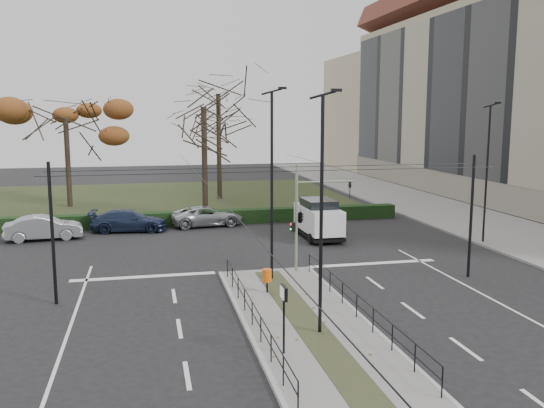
% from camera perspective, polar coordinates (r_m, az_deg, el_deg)
% --- Properties ---
extents(ground, '(140.00, 140.00, 0.00)m').
position_cam_1_polar(ground, '(24.71, 1.67, -9.77)').
color(ground, black).
rests_on(ground, ground).
extents(median_island, '(4.40, 15.00, 0.14)m').
position_cam_1_polar(median_island, '(22.41, 3.25, -11.57)').
color(median_island, slate).
rests_on(median_island, ground).
extents(sidewalk_east, '(8.00, 90.00, 0.14)m').
position_cam_1_polar(sidewalk_east, '(51.21, 15.37, -0.29)').
color(sidewalk_east, slate).
rests_on(sidewalk_east, ground).
extents(park, '(38.00, 26.00, 0.10)m').
position_cam_1_polar(park, '(55.28, -12.55, 0.44)').
color(park, '#262F17').
rests_on(park, ground).
extents(hedge, '(38.00, 1.00, 1.00)m').
position_cam_1_polar(hedge, '(41.97, -12.58, -1.54)').
color(hedge, black).
rests_on(hedge, ground).
extents(apartment_block, '(13.09, 52.10, 21.64)m').
position_cam_1_polar(apartment_block, '(57.62, 23.83, 10.56)').
color(apartment_block, tan).
rests_on(apartment_block, ground).
extents(median_railing, '(4.14, 13.24, 0.92)m').
position_cam_1_polar(median_railing, '(22.02, 3.34, -9.45)').
color(median_railing, black).
rests_on(median_railing, median_island).
extents(catenary, '(20.00, 34.00, 6.00)m').
position_cam_1_polar(catenary, '(25.39, 0.82, -1.29)').
color(catenary, black).
rests_on(catenary, ground).
extents(traffic_light, '(3.28, 1.88, 4.82)m').
position_cam_1_polar(traffic_light, '(28.66, 2.97, -1.10)').
color(traffic_light, gray).
rests_on(traffic_light, median_island).
extents(litter_bin, '(0.41, 0.41, 1.05)m').
position_cam_1_polar(litter_bin, '(25.43, -0.49, -7.13)').
color(litter_bin, black).
rests_on(litter_bin, median_island).
extents(info_panel, '(0.13, 0.60, 2.28)m').
position_cam_1_polar(info_panel, '(18.85, 1.17, -9.54)').
color(info_panel, black).
rests_on(info_panel, median_island).
extents(streetlamp_median_near, '(0.72, 0.15, 8.61)m').
position_cam_1_polar(streetlamp_median_near, '(20.08, 4.96, -0.82)').
color(streetlamp_median_near, black).
rests_on(streetlamp_median_near, median_island).
extents(streetlamp_median_far, '(0.75, 0.15, 9.01)m').
position_cam_1_polar(streetlamp_median_far, '(26.81, 0.02, 2.06)').
color(streetlamp_median_far, black).
rests_on(streetlamp_median_far, median_island).
extents(streetlamp_sidewalk, '(0.71, 0.15, 8.51)m').
position_cam_1_polar(streetlamp_sidewalk, '(37.33, 20.53, 3.01)').
color(streetlamp_sidewalk, black).
rests_on(streetlamp_sidewalk, sidewalk_east).
extents(parked_car_second, '(4.87, 2.13, 1.56)m').
position_cam_1_polar(parked_car_second, '(39.42, -21.68, -2.20)').
color(parked_car_second, '#989A9F').
rests_on(parked_car_second, ground).
extents(parked_car_third, '(5.35, 2.68, 1.49)m').
position_cam_1_polar(parked_car_third, '(40.51, -13.99, -1.60)').
color(parked_car_third, '#1C2642').
rests_on(parked_car_third, ground).
extents(parked_car_fourth, '(5.38, 2.96, 1.43)m').
position_cam_1_polar(parked_car_fourth, '(41.55, -6.44, -1.18)').
color(parked_car_fourth, '#989A9F').
rests_on(parked_car_fourth, ground).
extents(white_van, '(2.27, 4.86, 2.54)m').
position_cam_1_polar(white_van, '(37.18, 4.63, -1.39)').
color(white_van, white).
rests_on(white_van, ground).
extents(rust_tree, '(9.05, 9.05, 9.89)m').
position_cam_1_polar(rust_tree, '(52.02, -19.78, 7.99)').
color(rust_tree, black).
rests_on(rust_tree, park).
extents(bare_tree_center, '(8.38, 8.38, 12.93)m').
position_cam_1_polar(bare_tree_center, '(54.00, -5.34, 10.08)').
color(bare_tree_center, black).
rests_on(bare_tree_center, park).
extents(bare_tree_near, '(5.89, 5.89, 11.17)m').
position_cam_1_polar(bare_tree_near, '(44.57, -6.78, 8.74)').
color(bare_tree_near, black).
rests_on(bare_tree_near, park).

